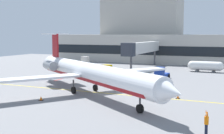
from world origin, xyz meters
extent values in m
cube|color=slate|center=(0.00, 0.00, -0.05)|extent=(120.00, 120.00, 0.10)
cube|color=yellow|center=(0.00, -0.07, 0.00)|extent=(108.00, 0.24, 0.01)
cube|color=red|center=(-11.60, 9.90, 0.00)|extent=(0.30, 8.00, 0.01)
cube|color=#B7B2A8|center=(-4.37, 47.76, 3.85)|extent=(60.43, 15.51, 7.71)
cube|color=#A8A49A|center=(-11.10, 51.63, 13.45)|extent=(23.02, 10.86, 11.49)
cube|color=black|center=(-4.37, 39.95, 3.56)|extent=(58.01, 0.12, 2.41)
cube|color=silver|center=(-3.29, 30.09, 4.81)|extent=(1.40, 19.82, 2.40)
cube|color=#2D333D|center=(-3.29, 19.28, 4.81)|extent=(2.40, 2.00, 2.64)
cylinder|color=#4C4C51|center=(-3.29, 38.50, 1.81)|extent=(0.44, 0.44, 3.61)
cylinder|color=#4C4C51|center=(-3.29, 20.98, 1.81)|extent=(0.44, 0.44, 3.61)
cylinder|color=white|center=(-0.83, -1.47, 2.86)|extent=(25.28, 18.69, 2.52)
cube|color=maroon|center=(-0.83, -1.47, 2.17)|extent=(22.75, 16.82, 0.45)
cone|color=white|center=(11.81, -10.29, 2.86)|extent=(3.68, 3.61, 2.47)
cone|color=white|center=(-13.68, 7.49, 2.86)|extent=(3.91, 3.63, 2.14)
cube|color=white|center=(2.35, 5.04, 2.49)|extent=(8.66, 11.02, 0.28)
cube|color=white|center=(-5.84, -6.71, 2.49)|extent=(8.66, 11.02, 0.28)
cylinder|color=gray|center=(-7.32, 5.47, 3.05)|extent=(3.27, 2.86, 1.38)
cylinder|color=gray|center=(-9.60, 2.22, 3.05)|extent=(3.27, 2.86, 1.38)
cube|color=maroon|center=(-10.84, 5.51, 5.99)|extent=(2.00, 1.49, 3.74)
cube|color=white|center=(-10.84, 5.51, 7.86)|extent=(3.75, 4.31, 0.20)
cylinder|color=#3F3F44|center=(8.23, -7.79, 1.25)|extent=(0.20, 0.20, 1.16)
cylinder|color=black|center=(8.23, -7.79, 0.45)|extent=(0.94, 0.80, 0.90)
cylinder|color=#3F3F44|center=(-1.09, 0.70, 1.25)|extent=(0.20, 0.20, 1.16)
cylinder|color=black|center=(-1.09, 0.70, 0.45)|extent=(0.94, 0.80, 0.90)
cylinder|color=#3F3F44|center=(-2.96, -1.99, 1.25)|extent=(0.20, 0.20, 1.16)
cylinder|color=black|center=(-2.96, -1.99, 0.45)|extent=(0.94, 0.80, 0.90)
cube|color=silver|center=(-18.05, 27.61, 0.67)|extent=(1.95, 2.94, 0.64)
cube|color=#B8B1A9|center=(-18.03, 28.42, 1.68)|extent=(1.72, 1.20, 1.38)
cylinder|color=black|center=(-18.96, 28.65, 0.35)|extent=(0.30, 0.71, 0.70)
cylinder|color=black|center=(-17.09, 28.60, 0.35)|extent=(0.30, 0.71, 0.70)
cylinder|color=black|center=(-19.02, 26.63, 0.35)|extent=(0.30, 0.71, 0.70)
cylinder|color=black|center=(-17.14, 26.58, 0.35)|extent=(0.30, 0.71, 0.70)
cube|color=#19389E|center=(4.40, 15.85, 0.62)|extent=(2.11, 3.88, 0.53)
cube|color=navy|center=(4.23, 14.84, 1.51)|extent=(1.60, 1.68, 1.25)
cylinder|color=black|center=(4.95, 14.46, 0.35)|extent=(0.39, 0.74, 0.70)
cylinder|color=black|center=(3.44, 14.71, 0.35)|extent=(0.39, 0.74, 0.70)
cylinder|color=black|center=(5.37, 17.00, 0.35)|extent=(0.39, 0.74, 0.70)
cylinder|color=black|center=(3.86, 17.25, 0.35)|extent=(0.39, 0.74, 0.70)
cube|color=#E5B20C|center=(-7.72, 17.50, 0.60)|extent=(3.94, 3.00, 0.50)
cube|color=#C3970A|center=(-6.81, 17.06, 1.37)|extent=(1.92, 1.92, 1.02)
cylinder|color=black|center=(-6.24, 17.67, 0.35)|extent=(0.75, 0.56, 0.70)
cylinder|color=black|center=(-6.93, 16.23, 0.35)|extent=(0.75, 0.56, 0.70)
cylinder|color=black|center=(-8.51, 18.77, 0.35)|extent=(0.75, 0.56, 0.70)
cylinder|color=black|center=(-9.20, 17.33, 0.35)|extent=(0.75, 0.56, 0.70)
cylinder|color=white|center=(10.37, 28.64, 1.28)|extent=(5.48, 1.89, 1.86)
sphere|color=white|center=(13.11, 28.65, 1.28)|extent=(1.83, 1.83, 1.83)
sphere|color=white|center=(7.64, 28.62, 1.28)|extent=(1.83, 1.83, 1.83)
cube|color=#59595B|center=(8.73, 28.64, 0.17)|extent=(0.60, 1.68, 0.35)
cube|color=#59595B|center=(12.01, 28.64, 0.17)|extent=(0.60, 1.68, 0.35)
cylinder|color=#191E33|center=(15.07, -11.94, 0.42)|extent=(0.18, 0.18, 0.84)
cylinder|color=#191E33|center=(15.00, -11.75, 0.42)|extent=(0.18, 0.18, 0.84)
cylinder|color=orange|center=(15.03, -11.84, 1.15)|extent=(0.34, 0.34, 0.63)
sphere|color=tan|center=(15.03, -11.84, 1.59)|extent=(0.24, 0.24, 0.24)
cylinder|color=orange|center=(15.11, -12.05, 1.54)|extent=(0.22, 0.40, 0.50)
cylinder|color=#F2590C|center=(15.11, -12.05, 1.76)|extent=(0.06, 0.06, 0.28)
cylinder|color=orange|center=(14.95, -11.64, 1.54)|extent=(0.22, 0.40, 0.50)
cylinder|color=#F2590C|center=(14.95, -11.64, 1.76)|extent=(0.06, 0.06, 0.28)
cone|color=orange|center=(-4.33, -7.14, 0.28)|extent=(0.36, 0.36, 0.55)
cube|color=black|center=(-4.33, -7.14, 0.02)|extent=(0.47, 0.47, 0.04)
cone|color=orange|center=(10.35, 0.49, 0.28)|extent=(0.36, 0.36, 0.55)
cube|color=black|center=(10.35, 0.49, 0.02)|extent=(0.47, 0.47, 0.04)
camera|label=1|loc=(17.42, -35.52, 7.86)|focal=47.82mm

